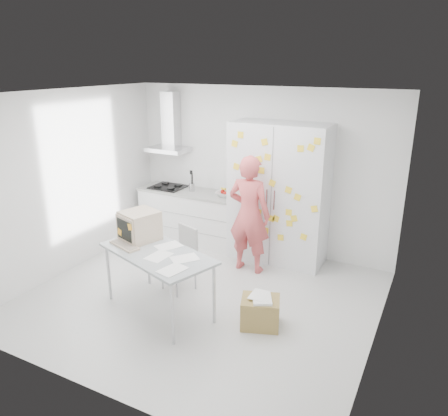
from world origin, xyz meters
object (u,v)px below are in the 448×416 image
at_px(desk, 145,237).
at_px(chair, 182,254).
at_px(person, 249,214).
at_px(cardboard_box, 260,312).

distance_m(desk, chair, 0.69).
distance_m(person, cardboard_box, 1.68).
distance_m(person, chair, 1.18).
height_order(desk, chair, desk).
height_order(chair, cardboard_box, chair).
bearing_deg(chair, person, 77.22).
distance_m(desk, cardboard_box, 1.73).
bearing_deg(chair, desk, -93.85).
bearing_deg(cardboard_box, chair, 164.24).
xyz_separation_m(person, chair, (-0.59, -0.95, -0.39)).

